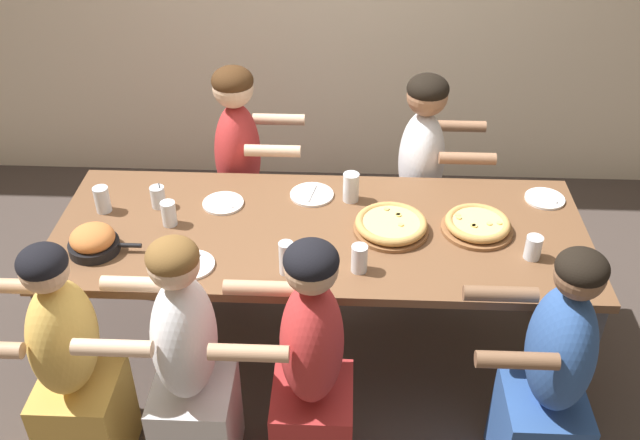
{
  "coord_description": "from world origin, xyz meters",
  "views": [
    {
      "loc": [
        0.11,
        -2.58,
        2.62
      ],
      "look_at": [
        0.0,
        0.0,
        0.8
      ],
      "focal_mm": 40.0,
      "sensor_mm": 36.0,
      "label": 1
    }
  ],
  "objects_px": {
    "drinking_glass_c": "(359,260)",
    "diner_near_right": "(549,386)",
    "pizza_board_main": "(391,226)",
    "diner_far_midleft": "(241,180)",
    "drinking_glass_b": "(169,215)",
    "drinking_glass_d": "(533,249)",
    "diner_far_midright": "(419,186)",
    "drinking_glass_e": "(102,200)",
    "drinking_glass_f": "(351,187)",
    "diner_near_center": "(311,376)",
    "skillet_bowl": "(93,241)",
    "diner_near_left": "(73,373)",
    "empty_plate_a": "(312,195)",
    "diner_near_midleft": "(189,373)",
    "cocktail_glass_blue": "(158,198)",
    "pizza_board_second": "(477,225)",
    "empty_plate_c": "(545,199)",
    "empty_plate_b": "(223,203)",
    "empty_plate_d": "(191,265)",
    "drinking_glass_a": "(286,258)"
  },
  "relations": [
    {
      "from": "skillet_bowl",
      "to": "diner_near_midleft",
      "type": "xyz_separation_m",
      "value": [
        0.48,
        -0.48,
        -0.27
      ]
    },
    {
      "from": "diner_near_right",
      "to": "diner_near_midleft",
      "type": "bearing_deg",
      "value": 90.0
    },
    {
      "from": "drinking_glass_e",
      "to": "diner_far_midright",
      "type": "height_order",
      "value": "diner_far_midright"
    },
    {
      "from": "drinking_glass_b",
      "to": "diner_far_midright",
      "type": "bearing_deg",
      "value": 29.54
    },
    {
      "from": "diner_far_midright",
      "to": "diner_far_midleft",
      "type": "bearing_deg",
      "value": -90.0
    },
    {
      "from": "empty_plate_d",
      "to": "cocktail_glass_blue",
      "type": "height_order",
      "value": "cocktail_glass_blue"
    },
    {
      "from": "empty_plate_a",
      "to": "drinking_glass_c",
      "type": "relative_size",
      "value": 1.71
    },
    {
      "from": "pizza_board_main",
      "to": "diner_far_midleft",
      "type": "relative_size",
      "value": 0.27
    },
    {
      "from": "drinking_glass_e",
      "to": "diner_near_left",
      "type": "xyz_separation_m",
      "value": [
        0.06,
        -0.78,
        -0.3
      ]
    },
    {
      "from": "drinking_glass_b",
      "to": "drinking_glass_d",
      "type": "height_order",
      "value": "drinking_glass_b"
    },
    {
      "from": "drinking_glass_c",
      "to": "diner_far_midright",
      "type": "height_order",
      "value": "diner_far_midright"
    },
    {
      "from": "pizza_board_second",
      "to": "drinking_glass_e",
      "type": "bearing_deg",
      "value": 177.24
    },
    {
      "from": "pizza_board_main",
      "to": "diner_far_midright",
      "type": "xyz_separation_m",
      "value": [
        0.19,
        0.69,
        -0.22
      ]
    },
    {
      "from": "drinking_glass_f",
      "to": "empty_plate_d",
      "type": "bearing_deg",
      "value": -141.17
    },
    {
      "from": "empty_plate_a",
      "to": "drinking_glass_e",
      "type": "xyz_separation_m",
      "value": [
        -0.96,
        -0.17,
        0.05
      ]
    },
    {
      "from": "empty_plate_d",
      "to": "drinking_glass_f",
      "type": "height_order",
      "value": "drinking_glass_f"
    },
    {
      "from": "pizza_board_main",
      "to": "drinking_glass_c",
      "type": "xyz_separation_m",
      "value": [
        -0.14,
        -0.28,
        0.02
      ]
    },
    {
      "from": "skillet_bowl",
      "to": "diner_far_midleft",
      "type": "relative_size",
      "value": 0.26
    },
    {
      "from": "empty_plate_b",
      "to": "skillet_bowl",
      "type": "bearing_deg",
      "value": -142.46
    },
    {
      "from": "empty_plate_c",
      "to": "diner_near_midleft",
      "type": "bearing_deg",
      "value": -147.87
    },
    {
      "from": "drinking_glass_c",
      "to": "diner_near_right",
      "type": "height_order",
      "value": "diner_near_right"
    },
    {
      "from": "diner_near_center",
      "to": "drinking_glass_d",
      "type": "bearing_deg",
      "value": -60.46
    },
    {
      "from": "cocktail_glass_blue",
      "to": "diner_far_midleft",
      "type": "bearing_deg",
      "value": 60.57
    },
    {
      "from": "drinking_glass_a",
      "to": "drinking_glass_b",
      "type": "xyz_separation_m",
      "value": [
        -0.55,
        0.32,
        -0.02
      ]
    },
    {
      "from": "empty_plate_a",
      "to": "diner_near_left",
      "type": "bearing_deg",
      "value": -133.19
    },
    {
      "from": "diner_far_midleft",
      "to": "pizza_board_second",
      "type": "bearing_deg",
      "value": 60.38
    },
    {
      "from": "drinking_glass_e",
      "to": "drinking_glass_f",
      "type": "bearing_deg",
      "value": 7.05
    },
    {
      "from": "pizza_board_main",
      "to": "diner_near_left",
      "type": "height_order",
      "value": "diner_near_left"
    },
    {
      "from": "drinking_glass_c",
      "to": "drinking_glass_d",
      "type": "distance_m",
      "value": 0.74
    },
    {
      "from": "pizza_board_second",
      "to": "empty_plate_c",
      "type": "relative_size",
      "value": 1.71
    },
    {
      "from": "diner_near_left",
      "to": "diner_far_midright",
      "type": "bearing_deg",
      "value": -46.85
    },
    {
      "from": "drinking_glass_b",
      "to": "diner_near_center",
      "type": "bearing_deg",
      "value": -45.77
    },
    {
      "from": "skillet_bowl",
      "to": "diner_near_right",
      "type": "height_order",
      "value": "diner_near_right"
    },
    {
      "from": "cocktail_glass_blue",
      "to": "diner_near_midleft",
      "type": "xyz_separation_m",
      "value": [
        0.28,
        -0.83,
        -0.26
      ]
    },
    {
      "from": "drinking_glass_d",
      "to": "diner_near_left",
      "type": "bearing_deg",
      "value": -164.4
    },
    {
      "from": "pizza_board_second",
      "to": "drinking_glass_d",
      "type": "height_order",
      "value": "drinking_glass_d"
    },
    {
      "from": "diner_near_left",
      "to": "empty_plate_c",
      "type": "bearing_deg",
      "value": -64.24
    },
    {
      "from": "pizza_board_second",
      "to": "empty_plate_b",
      "type": "relative_size",
      "value": 1.66
    },
    {
      "from": "empty_plate_b",
      "to": "diner_near_left",
      "type": "relative_size",
      "value": 0.17
    },
    {
      "from": "skillet_bowl",
      "to": "diner_near_midleft",
      "type": "bearing_deg",
      "value": -45.26
    },
    {
      "from": "diner_far_midleft",
      "to": "diner_near_left",
      "type": "distance_m",
      "value": 1.45
    },
    {
      "from": "diner_near_center",
      "to": "diner_near_midleft",
      "type": "bearing_deg",
      "value": 90.0
    },
    {
      "from": "empty_plate_d",
      "to": "diner_near_right",
      "type": "height_order",
      "value": "diner_near_right"
    },
    {
      "from": "pizza_board_second",
      "to": "drinking_glass_f",
      "type": "bearing_deg",
      "value": 158.38
    },
    {
      "from": "drinking_glass_d",
      "to": "drinking_glass_c",
      "type": "bearing_deg",
      "value": -170.81
    },
    {
      "from": "skillet_bowl",
      "to": "diner_near_midleft",
      "type": "relative_size",
      "value": 0.27
    },
    {
      "from": "skillet_bowl",
      "to": "drinking_glass_f",
      "type": "height_order",
      "value": "drinking_glass_f"
    },
    {
      "from": "skillet_bowl",
      "to": "empty_plate_a",
      "type": "bearing_deg",
      "value": 27.51
    },
    {
      "from": "diner_far_midleft",
      "to": "cocktail_glass_blue",
      "type": "bearing_deg",
      "value": -29.43
    },
    {
      "from": "empty_plate_a",
      "to": "empty_plate_b",
      "type": "xyz_separation_m",
      "value": [
        -0.41,
        -0.09,
        0.0
      ]
    }
  ]
}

